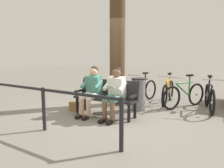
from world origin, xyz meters
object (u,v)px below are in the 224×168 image
object	(u,v)px
person_reading	(115,90)
litter_bin	(138,94)
bench	(107,95)
bicycle_purple	(209,97)
bicycle_blue	(168,92)
bicycle_silver	(142,91)
tree_trunk	(117,36)
person_companion	(92,88)
bicycle_green	(185,95)
handbag	(75,106)

from	to	relation	value
person_reading	litter_bin	size ratio (longest dim) A/B	1.38
bench	bicycle_purple	size ratio (longest dim) A/B	1.01
bicycle_blue	bicycle_silver	distance (m)	0.80
bench	tree_trunk	world-z (taller)	tree_trunk
person_companion	bicycle_purple	world-z (taller)	person_companion
bicycle_purple	bicycle_blue	xyz separation A→B (m)	(1.19, -0.18, 0.00)
bicycle_purple	bicycle_green	world-z (taller)	same
person_companion	bicycle_purple	size ratio (longest dim) A/B	0.74
tree_trunk	person_reading	bearing A→B (deg)	121.30
bicycle_blue	bicycle_silver	xyz separation A→B (m)	(0.76, 0.26, 0.00)
person_reading	bicycle_purple	bearing A→B (deg)	-135.29
person_reading	bicycle_silver	distance (m)	1.98
litter_bin	bicycle_green	world-z (taller)	bicycle_green
person_reading	bicycle_blue	bearing A→B (deg)	-107.95
bicycle_green	handbag	bearing A→B (deg)	-24.46
bench	bicycle_green	distance (m)	2.30
person_reading	bicycle_silver	xyz separation A→B (m)	(0.27, -1.93, -0.31)
person_companion	bicycle_blue	distance (m)	2.54
handbag	bicycle_purple	size ratio (longest dim) A/B	0.18
bench	person_reading	size ratio (longest dim) A/B	1.36
person_reading	litter_bin	distance (m)	1.01
person_companion	litter_bin	distance (m)	1.29
litter_bin	bicycle_silver	size ratio (longest dim) A/B	0.52
bicycle_green	bicycle_silver	world-z (taller)	same
tree_trunk	bicycle_blue	bearing A→B (deg)	-142.33
tree_trunk	bicycle_purple	bearing A→B (deg)	-162.31
bicycle_purple	bicycle_green	distance (m)	0.64
tree_trunk	bicycle_silver	distance (m)	1.86
litter_bin	bench	bearing A→B (deg)	63.15
bicycle_purple	bench	bearing A→B (deg)	-63.28
person_reading	bicycle_green	xyz separation A→B (m)	(-1.04, -1.98, -0.31)
bicycle_blue	handbag	bearing A→B (deg)	-47.33
bench	person_reading	distance (m)	0.39
bench	bicycle_green	bearing A→B (deg)	-132.14
person_companion	bicycle_green	distance (m)	2.65
bench	bicycle_blue	distance (m)	2.22
handbag	tree_trunk	size ratio (longest dim) A/B	0.07
bench	bicycle_purple	xyz separation A→B (m)	(-2.01, -1.88, -0.15)
bench	person_reading	world-z (taller)	person_reading
litter_bin	bicycle_purple	distance (m)	1.89
bicycle_green	bicycle_silver	distance (m)	1.31
person_companion	bicycle_purple	bearing A→B (deg)	-143.64
tree_trunk	litter_bin	xyz separation A→B (m)	(-0.85, 0.26, -1.58)
person_companion	tree_trunk	size ratio (longest dim) A/B	0.30
litter_bin	handbag	bearing A→B (deg)	36.85
handbag	bicycle_green	bearing A→B (deg)	-138.75
tree_trunk	litter_bin	distance (m)	1.81
handbag	litter_bin	bearing A→B (deg)	-143.15
person_reading	handbag	world-z (taller)	person_reading
bicycle_green	bicycle_blue	distance (m)	0.59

